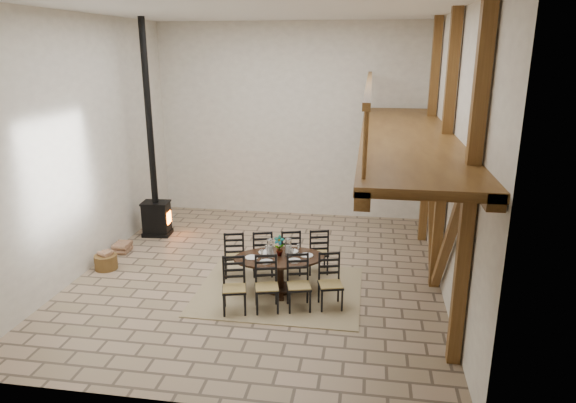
% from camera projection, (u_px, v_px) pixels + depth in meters
% --- Properties ---
extents(ground, '(8.00, 8.00, 0.00)m').
position_uv_depth(ground, '(260.00, 273.00, 10.30)').
color(ground, '#9F846A').
rests_on(ground, ground).
extents(room_shell, '(7.02, 8.02, 5.01)m').
position_uv_depth(room_shell, '(322.00, 125.00, 9.26)').
color(room_shell, silver).
rests_on(room_shell, ground).
extents(rug, '(3.00, 2.50, 0.02)m').
position_uv_depth(rug, '(280.00, 290.00, 9.56)').
color(rug, tan).
rests_on(rug, ground).
extents(dining_table, '(2.45, 2.31, 1.07)m').
position_uv_depth(dining_table, '(279.00, 273.00, 9.46)').
color(dining_table, black).
rests_on(dining_table, ground).
extents(wood_stove, '(0.68, 0.55, 5.00)m').
position_uv_depth(wood_stove, '(155.00, 190.00, 12.11)').
color(wood_stove, black).
rests_on(wood_stove, ground).
extents(log_basket, '(0.46, 0.46, 0.38)m').
position_uv_depth(log_basket, '(106.00, 261.00, 10.47)').
color(log_basket, brown).
rests_on(log_basket, ground).
extents(log_stack, '(0.33, 0.45, 0.22)m').
position_uv_depth(log_stack, '(122.00, 247.00, 11.36)').
color(log_stack, '#A2775A').
rests_on(log_stack, ground).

